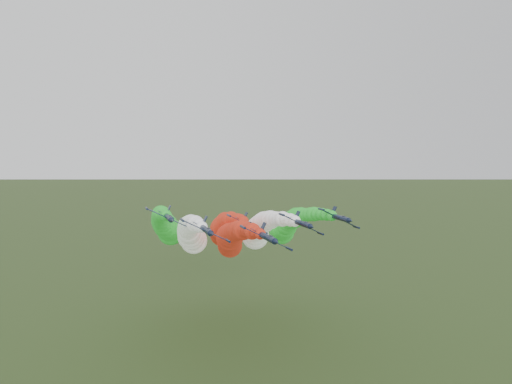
{
  "coord_description": "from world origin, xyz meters",
  "views": [
    {
      "loc": [
        -28.24,
        -102.14,
        54.14
      ],
      "look_at": [
        2.92,
        -3.3,
        45.88
      ],
      "focal_mm": 35.0,
      "sensor_mm": 36.0,
      "label": 1
    }
  ],
  "objects_px": {
    "jet_lead": "(231,239)",
    "jet_outer_left": "(166,225)",
    "jet_trail": "(223,229)",
    "jet_outer_right": "(288,225)",
    "jet_inner_right": "(259,230)",
    "jet_inner_left": "(191,234)"
  },
  "relations": [
    {
      "from": "jet_inner_left",
      "to": "jet_outer_left",
      "type": "bearing_deg",
      "value": 110.43
    },
    {
      "from": "jet_inner_right",
      "to": "jet_outer_left",
      "type": "distance_m",
      "value": 28.03
    },
    {
      "from": "jet_lead",
      "to": "jet_outer_right",
      "type": "bearing_deg",
      "value": 38.1
    },
    {
      "from": "jet_lead",
      "to": "jet_inner_left",
      "type": "bearing_deg",
      "value": 136.09
    },
    {
      "from": "jet_inner_right",
      "to": "jet_outer_right",
      "type": "height_order",
      "value": "jet_outer_right"
    },
    {
      "from": "jet_outer_right",
      "to": "jet_trail",
      "type": "bearing_deg",
      "value": 153.2
    },
    {
      "from": "jet_lead",
      "to": "jet_trail",
      "type": "height_order",
      "value": "jet_lead"
    },
    {
      "from": "jet_inner_right",
      "to": "jet_outer_right",
      "type": "bearing_deg",
      "value": 23.14
    },
    {
      "from": "jet_inner_right",
      "to": "jet_trail",
      "type": "distance_m",
      "value": 16.14
    },
    {
      "from": "jet_inner_left",
      "to": "jet_outer_right",
      "type": "bearing_deg",
      "value": 16.0
    },
    {
      "from": "jet_outer_left",
      "to": "jet_trail",
      "type": "distance_m",
      "value": 19.67
    },
    {
      "from": "jet_inner_left",
      "to": "jet_outer_left",
      "type": "distance_m",
      "value": 14.82
    },
    {
      "from": "jet_inner_left",
      "to": "jet_trail",
      "type": "height_order",
      "value": "jet_inner_left"
    },
    {
      "from": "jet_lead",
      "to": "jet_inner_left",
      "type": "height_order",
      "value": "jet_inner_left"
    },
    {
      "from": "jet_inner_right",
      "to": "jet_trail",
      "type": "xyz_separation_m",
      "value": [
        -7.54,
        14.19,
        -1.56
      ]
    },
    {
      "from": "jet_inner_right",
      "to": "jet_outer_right",
      "type": "xyz_separation_m",
      "value": [
        11.13,
        4.76,
        0.2
      ]
    },
    {
      "from": "jet_outer_right",
      "to": "jet_inner_right",
      "type": "bearing_deg",
      "value": -156.86
    },
    {
      "from": "jet_lead",
      "to": "jet_outer_left",
      "type": "bearing_deg",
      "value": 122.3
    },
    {
      "from": "jet_inner_left",
      "to": "jet_trail",
      "type": "distance_m",
      "value": 23.27
    },
    {
      "from": "jet_outer_left",
      "to": "jet_outer_right",
      "type": "distance_m",
      "value": 37.82
    },
    {
      "from": "jet_lead",
      "to": "jet_outer_right",
      "type": "relative_size",
      "value": 0.99
    },
    {
      "from": "jet_outer_right",
      "to": "jet_trail",
      "type": "relative_size",
      "value": 1.0
    }
  ]
}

